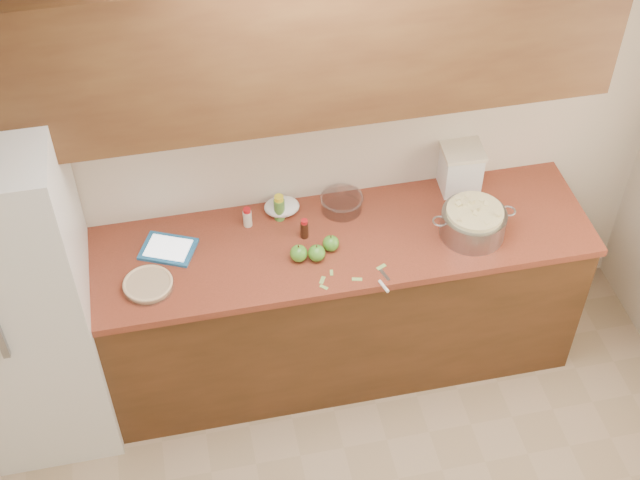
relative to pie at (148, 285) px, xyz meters
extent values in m
plane|color=white|center=(0.83, -1.34, 1.66)|extent=(3.60, 3.60, 0.00)
plane|color=beige|center=(0.83, 0.46, 0.36)|extent=(3.60, 0.00, 3.60)
cube|color=#532E17|center=(0.83, 0.13, -0.50)|extent=(2.60, 0.65, 0.88)
cube|color=#943A28|center=(0.83, 0.13, -0.04)|extent=(2.64, 0.68, 0.04)
cube|color=brown|center=(0.83, 0.29, 1.01)|extent=(2.60, 0.34, 0.70)
cube|color=white|center=(-0.61, 0.10, -0.04)|extent=(0.70, 0.70, 1.80)
cylinder|color=silver|center=(0.00, 0.00, 0.00)|extent=(0.23, 0.23, 0.03)
cylinder|color=#D6B887|center=(0.00, 0.00, 0.00)|extent=(0.21, 0.21, 0.03)
torus|color=#D6B887|center=(0.00, 0.00, 0.01)|extent=(0.23, 0.23, 0.02)
cylinder|color=gray|center=(1.55, 0.03, 0.05)|extent=(0.31, 0.31, 0.13)
torus|color=gray|center=(1.38, 0.03, 0.10)|extent=(0.07, 0.07, 0.01)
torus|color=gray|center=(1.72, 0.03, 0.10)|extent=(0.07, 0.07, 0.01)
cylinder|color=beige|center=(1.55, 0.03, 0.06)|extent=(0.27, 0.27, 0.14)
cube|color=white|center=(1.59, 0.37, 0.09)|extent=(0.20, 0.20, 0.23)
cube|color=beige|center=(1.59, 0.37, 0.22)|extent=(0.21, 0.21, 0.02)
cube|color=#21659E|center=(0.11, 0.22, -0.01)|extent=(0.30, 0.27, 0.02)
cube|color=white|center=(0.11, 0.22, 0.00)|extent=(0.24, 0.22, 0.00)
cube|color=gray|center=(1.07, -0.14, -0.02)|extent=(0.04, 0.09, 0.00)
cylinder|color=white|center=(1.05, -0.22, -0.01)|extent=(0.04, 0.08, 0.02)
cylinder|color=#4C8C38|center=(0.66, 0.33, 0.04)|extent=(0.05, 0.05, 0.12)
cylinder|color=yellow|center=(0.66, 0.33, 0.11)|extent=(0.05, 0.05, 0.02)
cylinder|color=beige|center=(0.50, 0.31, 0.02)|extent=(0.04, 0.04, 0.09)
cylinder|color=red|center=(0.50, 0.31, 0.08)|extent=(0.04, 0.04, 0.02)
cylinder|color=black|center=(0.76, 0.18, 0.03)|extent=(0.04, 0.04, 0.09)
cylinder|color=red|center=(0.76, 0.18, 0.08)|extent=(0.03, 0.03, 0.02)
cylinder|color=silver|center=(0.97, 0.33, 0.02)|extent=(0.20, 0.20, 0.08)
torus|color=silver|center=(0.97, 0.33, 0.05)|extent=(0.21, 0.21, 0.01)
ellipsoid|color=white|center=(0.68, 0.37, 0.02)|extent=(0.19, 0.16, 0.07)
sphere|color=#478E27|center=(0.70, 0.03, 0.02)|extent=(0.08, 0.08, 0.08)
cylinder|color=#3F2D19|center=(0.70, 0.03, 0.07)|extent=(0.01, 0.01, 0.01)
sphere|color=#478E27|center=(0.86, 0.07, 0.02)|extent=(0.08, 0.08, 0.08)
cylinder|color=#3F2D19|center=(0.86, 0.07, 0.07)|extent=(0.01, 0.01, 0.01)
sphere|color=#478E27|center=(0.78, 0.02, 0.02)|extent=(0.08, 0.08, 0.08)
cylinder|color=#3F2D19|center=(0.78, 0.02, 0.07)|extent=(0.01, 0.01, 0.01)
cube|color=#8EBA5A|center=(0.94, -0.15, -0.02)|extent=(0.05, 0.03, 0.00)
cube|color=#8EBA5A|center=(0.78, -0.16, -0.02)|extent=(0.04, 0.04, 0.00)
cube|color=#8EBA5A|center=(1.07, -0.09, -0.02)|extent=(0.05, 0.04, 0.00)
cube|color=#8EBA5A|center=(0.83, -0.08, -0.02)|extent=(0.02, 0.04, 0.00)
cube|color=#8EBA5A|center=(0.78, -0.12, -0.02)|extent=(0.04, 0.05, 0.00)
camera|label=1|loc=(0.21, -2.80, 3.00)|focal=50.00mm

